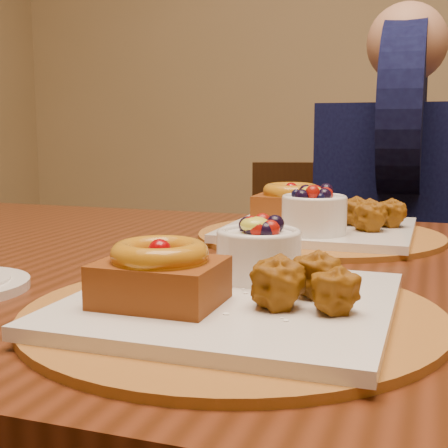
{
  "coord_description": "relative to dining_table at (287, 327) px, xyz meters",
  "views": [
    {
      "loc": [
        0.15,
        -0.77,
        0.92
      ],
      "look_at": [
        -0.05,
        -0.2,
        0.83
      ],
      "focal_mm": 50.0,
      "sensor_mm": 36.0,
      "label": 1
    }
  ],
  "objects": [
    {
      "name": "dining_table",
      "position": [
        0.0,
        0.0,
        0.0
      ],
      "size": [
        1.6,
        0.9,
        0.76
      ],
      "color": "#3A190A",
      "rests_on": "ground"
    },
    {
      "name": "place_setting_near",
      "position": [
        -0.0,
        -0.22,
        0.1
      ],
      "size": [
        0.38,
        0.38,
        0.08
      ],
      "color": "brown",
      "rests_on": "dining_table"
    },
    {
      "name": "place_setting_far",
      "position": [
        -0.0,
        0.21,
        0.1
      ],
      "size": [
        0.38,
        0.38,
        0.09
      ],
      "color": "brown",
      "rests_on": "dining_table"
    },
    {
      "name": "chair_far",
      "position": [
        -0.11,
        0.95,
        -0.22
      ],
      "size": [
        0.5,
        0.5,
        0.83
      ],
      "rotation": [
        0.0,
        0.0,
        0.3
      ],
      "color": "black",
      "rests_on": "ground"
    },
    {
      "name": "diner",
      "position": [
        0.09,
        0.75,
        0.13
      ],
      "size": [
        0.46,
        0.46,
        0.76
      ],
      "rotation": [
        0.0,
        0.0,
        -0.23
      ],
      "color": "black",
      "rests_on": "ground"
    }
  ]
}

